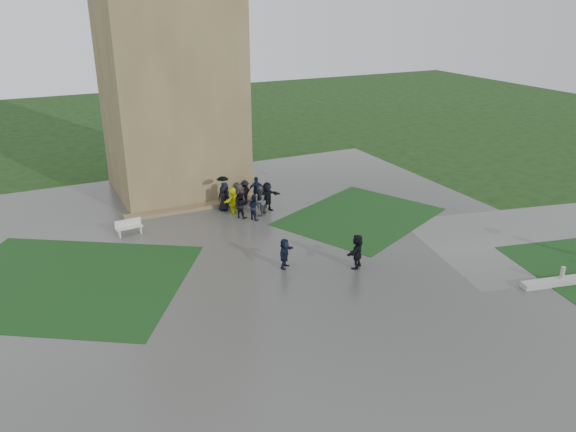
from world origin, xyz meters
name	(u,v)px	position (x,y,z in m)	size (l,w,h in m)	color
ground	(265,281)	(0.00, 0.00, 0.00)	(120.00, 120.00, 0.00)	black
plaza	(249,264)	(0.00, 2.00, 0.01)	(34.00, 34.00, 0.02)	#3B3B38
lawn_inset_left	(65,282)	(-8.50, 4.00, 0.03)	(11.00, 9.00, 0.01)	black
lawn_inset_right	(360,217)	(8.50, 5.00, 0.03)	(9.00, 7.00, 0.01)	black
tower	(168,55)	(0.00, 15.00, 9.00)	(8.00, 8.00, 18.00)	brown
tower_plinth	(197,207)	(0.00, 10.60, 0.13)	(9.00, 0.80, 0.22)	brown
bench	(129,227)	(-4.62, 8.39, 0.46)	(1.51, 0.60, 0.86)	beige
visitor_cluster	(248,195)	(2.79, 8.97, 1.02)	(3.80, 3.75, 2.45)	black
pedestrian_mid	(285,253)	(1.44, 0.84, 0.79)	(1.42, 0.51, 1.53)	black
pedestrian_near	(357,251)	(4.65, -0.68, 0.89)	(1.61, 0.58, 1.74)	black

